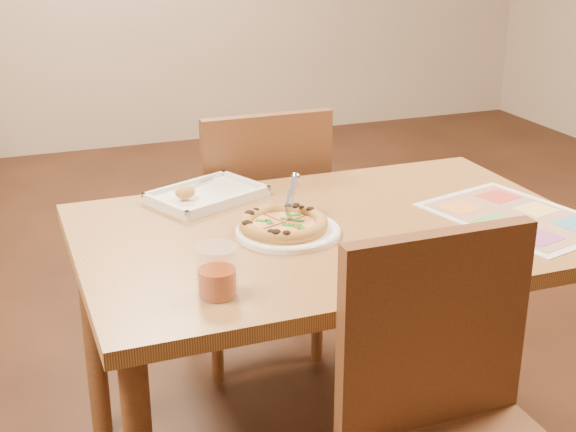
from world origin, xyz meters
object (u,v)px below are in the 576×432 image
object	(u,v)px
glass_tumbler	(217,275)
dining_table	(333,258)
appetizer_tray	(205,196)
menu	(517,216)
chair_far	(259,207)
pizza_cutter	(291,196)
chair_near	(454,404)
pizza	(284,224)
plate	(288,232)

from	to	relation	value
glass_tumbler	dining_table	bearing A→B (deg)	35.08
appetizer_tray	menu	xyz separation A→B (m)	(0.74, -0.43, -0.01)
chair_far	pizza_cutter	distance (m)	0.62
glass_tumbler	appetizer_tray	bearing A→B (deg)	77.28
chair_near	menu	distance (m)	0.71
chair_near	pizza_cutter	world-z (taller)	chair_near
pizza	glass_tumbler	size ratio (longest dim) A/B	2.00
chair_near	appetizer_tray	xyz separation A→B (m)	(-0.25, 0.92, 0.16)
pizza_cutter	plate	bearing A→B (deg)	-178.56
dining_table	menu	bearing A→B (deg)	-12.33
chair_far	pizza	xyz separation A→B (m)	(-0.13, -0.60, 0.18)
dining_table	plate	xyz separation A→B (m)	(-0.13, -0.01, 0.09)
plate	pizza_cutter	xyz separation A→B (m)	(0.03, 0.05, 0.08)
dining_table	menu	xyz separation A→B (m)	(0.49, -0.11, 0.09)
pizza	dining_table	bearing A→B (deg)	-1.79
pizza	appetizer_tray	xyz separation A→B (m)	(-0.12, 0.31, -0.01)
chair_near	glass_tumbler	bearing A→B (deg)	139.50
appetizer_tray	glass_tumbler	world-z (taller)	glass_tumbler
pizza	appetizer_tray	world-z (taller)	appetizer_tray
appetizer_tray	menu	size ratio (longest dim) A/B	0.78
chair_far	menu	xyz separation A→B (m)	(0.49, -0.71, 0.16)
dining_table	plate	size ratio (longest dim) A/B	4.95
dining_table	pizza	distance (m)	0.17
plate	pizza	xyz separation A→B (m)	(-0.01, 0.01, 0.02)
chair_near	appetizer_tray	bearing A→B (deg)	105.38
chair_far	pizza_cutter	bearing A→B (deg)	79.78
glass_tumbler	chair_far	bearing A→B (deg)	66.12
chair_far	plate	size ratio (longest dim) A/B	1.79
chair_near	plate	xyz separation A→B (m)	(-0.13, 0.60, 0.16)
appetizer_tray	glass_tumbler	distance (m)	0.61
dining_table	menu	distance (m)	0.51
pizza	pizza_cutter	size ratio (longest dim) A/B	1.63
pizza	appetizer_tray	bearing A→B (deg)	110.62
pizza_cutter	appetizer_tray	distance (m)	0.32
dining_table	plate	distance (m)	0.16
pizza	chair_far	bearing A→B (deg)	77.29
dining_table	glass_tumbler	bearing A→B (deg)	-144.92
appetizer_tray	pizza	bearing A→B (deg)	-69.38
pizza_cutter	glass_tumbler	bearing A→B (deg)	167.92
pizza	pizza_cutter	world-z (taller)	pizza_cutter
dining_table	pizza_cutter	xyz separation A→B (m)	(-0.10, 0.04, 0.17)
dining_table	pizza	size ratio (longest dim) A/B	5.78
pizza_cutter	menu	world-z (taller)	pizza_cutter
appetizer_tray	chair_near	bearing A→B (deg)	-74.62
plate	appetizer_tray	xyz separation A→B (m)	(-0.13, 0.32, 0.00)
pizza_cutter	chair_near	bearing A→B (deg)	-140.81
chair_far	appetizer_tray	xyz separation A→B (m)	(-0.25, -0.28, 0.16)
dining_table	chair_far	bearing A→B (deg)	90.00
chair_far	plate	world-z (taller)	chair_far
chair_far	pizza	world-z (taller)	chair_far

